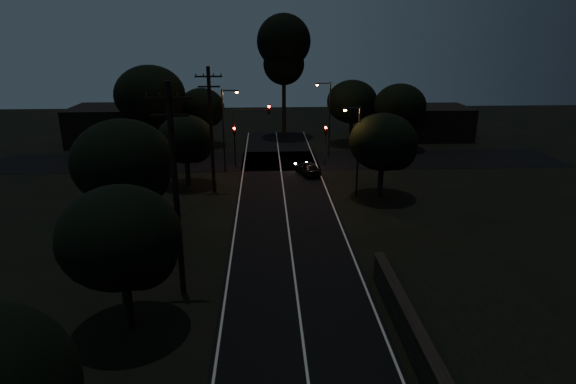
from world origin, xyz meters
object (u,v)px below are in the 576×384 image
tall_pine (284,49)px  signal_left (235,139)px  streetlight_c (356,146)px  car (308,168)px  utility_pole_far (211,128)px  utility_pole_mid (176,190)px  streetlight_b (328,114)px  signal_mast (251,124)px  signal_right (325,138)px  streetlight_a (225,125)px

tall_pine → signal_left: size_ratio=3.73×
streetlight_c → car: 8.34m
tall_pine → utility_pole_far: bearing=-106.9°
utility_pole_far → car: 10.87m
car → utility_pole_mid: bearing=52.3°
streetlight_c → car: bearing=116.2°
streetlight_c → streetlight_b: bearing=92.1°
utility_pole_mid → signal_mast: (3.09, 24.99, -1.40)m
utility_pole_mid → signal_right: (10.60, 24.99, -2.90)m
signal_right → streetlight_a: bearing=-168.7°
signal_right → car: (-2.07, -3.28, -2.18)m
signal_right → utility_pole_far: bearing=-143.0°
signal_mast → streetlight_b: 9.15m
streetlight_b → streetlight_a: bearing=-150.5°
tall_pine → signal_right: size_ratio=3.73×
streetlight_c → utility_pole_mid: bearing=-128.3°
utility_pole_mid → signal_right: utility_pole_mid is taller
signal_left → signal_right: (9.20, 0.00, 0.00)m
signal_right → signal_mast: 7.66m
utility_pole_mid → signal_left: utility_pole_mid is taller
utility_pole_mid → tall_pine: bearing=80.1°
signal_right → streetlight_a: streetlight_a is taller
utility_pole_far → signal_left: 8.53m
signal_mast → signal_right: bearing=-0.0°
streetlight_a → streetlight_b: size_ratio=1.00×
tall_pine → streetlight_c: tall_pine is taller
utility_pole_far → tall_pine: (7.00, 23.00, 5.55)m
streetlight_c → utility_pole_far: bearing=170.4°
signal_right → streetlight_c: bearing=-83.0°
utility_pole_mid → streetlight_c: utility_pole_mid is taller
tall_pine → car: 21.09m
utility_pole_mid → signal_mast: size_ratio=1.76×
signal_left → signal_mast: size_ratio=0.66×
utility_pole_far → car: bearing=28.9°
utility_pole_mid → utility_pole_far: size_ratio=1.05×
signal_left → signal_mast: (1.69, 0.00, 1.50)m
signal_mast → streetlight_b: (8.22, 4.01, 0.30)m
streetlight_b → car: 8.76m
signal_right → streetlight_c: streetlight_c is taller
utility_pole_far → car: size_ratio=2.73×
signal_left → streetlight_a: (-0.71, -1.99, 1.80)m
signal_left → signal_right: size_ratio=1.00×
signal_left → signal_right: 9.20m
signal_left → signal_right: same height
signal_right → streetlight_b: 4.45m
signal_mast → utility_pole_far: bearing=-111.1°
streetlight_a → streetlight_b: (10.61, 6.00, 0.00)m
streetlight_c → streetlight_a: bearing=144.3°
streetlight_b → signal_left: bearing=-158.0°
tall_pine → streetlight_a: tall_pine is taller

